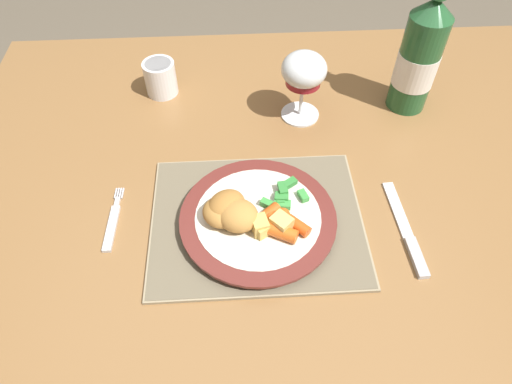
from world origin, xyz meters
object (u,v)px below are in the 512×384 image
object	(u,v)px
dining_table	(283,208)
table_knife	(408,235)
wine_glass	(304,73)
fork	(113,223)
bottle	(419,57)
drinking_cup	(160,77)
dinner_plate	(258,219)

from	to	relation	value
dining_table	table_knife	size ratio (longest dim) A/B	6.45
table_knife	wine_glass	size ratio (longest dim) A/B	1.35
fork	bottle	distance (m)	0.63
dining_table	fork	distance (m)	0.32
wine_glass	bottle	world-z (taller)	bottle
wine_glass	bottle	bearing A→B (deg)	5.75
table_knife	wine_glass	bearing A→B (deg)	114.23
fork	drinking_cup	size ratio (longest dim) A/B	1.82
wine_glass	drinking_cup	world-z (taller)	wine_glass
dinner_plate	dining_table	bearing A→B (deg)	61.92
drinking_cup	fork	bearing A→B (deg)	-99.45
drinking_cup	dinner_plate	bearing A→B (deg)	-63.40
dinner_plate	table_knife	xyz separation A→B (m)	(0.24, -0.04, -0.01)
table_knife	dinner_plate	bearing A→B (deg)	171.52
fork	dinner_plate	bearing A→B (deg)	-4.06
table_knife	fork	bearing A→B (deg)	173.72
dining_table	dinner_plate	xyz separation A→B (m)	(-0.06, -0.10, 0.11)
dining_table	drinking_cup	world-z (taller)	drinking_cup
bottle	table_knife	bearing A→B (deg)	-104.31
dining_table	dinner_plate	bearing A→B (deg)	-118.08
table_knife	bottle	bearing A→B (deg)	75.69
dining_table	drinking_cup	xyz separation A→B (m)	(-0.23, 0.25, 0.13)
wine_glass	drinking_cup	xyz separation A→B (m)	(-0.28, 0.09, -0.06)
dining_table	dinner_plate	size ratio (longest dim) A/B	4.87
dinner_plate	drinking_cup	xyz separation A→B (m)	(-0.18, 0.36, 0.02)
dining_table	bottle	bearing A→B (deg)	35.01
dinner_plate	drinking_cup	distance (m)	0.40
dining_table	wine_glass	bearing A→B (deg)	74.68
dining_table	bottle	distance (m)	0.38
table_knife	wine_glass	world-z (taller)	wine_glass
dinner_plate	fork	distance (m)	0.24
wine_glass	drinking_cup	bearing A→B (deg)	162.12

